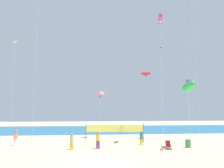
{
  "coord_description": "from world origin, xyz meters",
  "views": [
    {
      "loc": [
        -0.75,
        -16.54,
        4.1
      ],
      "look_at": [
        1.99,
        11.57,
        7.55
      ],
      "focal_mm": 34.0,
      "sensor_mm": 36.0,
      "label": 1
    }
  ],
  "objects_px": {
    "beachgoer_sage_shirt": "(72,141)",
    "kite_black_diamond": "(160,50)",
    "beachgoer_teal_shirt": "(141,138)",
    "beach_handbag": "(162,149)",
    "beachgoer_mustard_shirt": "(98,139)",
    "beachgoer_coral_shirt": "(16,137)",
    "kite_yellow_diamond": "(15,43)",
    "kite_pink_tube": "(100,94)",
    "kite_magenta_tube": "(160,19)",
    "trash_barrel": "(188,143)",
    "volleyball_net": "(115,129)",
    "folding_beach_chair": "(168,145)",
    "kite_red_tube": "(146,74)",
    "kite_green_inflatable": "(189,87)"
  },
  "relations": [
    {
      "from": "kite_pink_tube",
      "to": "beachgoer_sage_shirt",
      "type": "bearing_deg",
      "value": -110.47
    },
    {
      "from": "folding_beach_chair",
      "to": "trash_barrel",
      "type": "distance_m",
      "value": 2.71
    },
    {
      "from": "beachgoer_coral_shirt",
      "to": "beachgoer_mustard_shirt",
      "type": "distance_m",
      "value": 9.7
    },
    {
      "from": "kite_yellow_diamond",
      "to": "kite_pink_tube",
      "type": "height_order",
      "value": "kite_yellow_diamond"
    },
    {
      "from": "folding_beach_chair",
      "to": "kite_green_inflatable",
      "type": "height_order",
      "value": "kite_green_inflatable"
    },
    {
      "from": "beachgoer_teal_shirt",
      "to": "beachgoer_sage_shirt",
      "type": "relative_size",
      "value": 0.94
    },
    {
      "from": "beachgoer_teal_shirt",
      "to": "kite_magenta_tube",
      "type": "height_order",
      "value": "kite_magenta_tube"
    },
    {
      "from": "beachgoer_sage_shirt",
      "to": "volleyball_net",
      "type": "distance_m",
      "value": 6.91
    },
    {
      "from": "volleyball_net",
      "to": "kite_black_diamond",
      "type": "relative_size",
      "value": 0.55
    },
    {
      "from": "folding_beach_chair",
      "to": "trash_barrel",
      "type": "xyz_separation_m",
      "value": [
        2.57,
        0.89,
        -0.03
      ]
    },
    {
      "from": "kite_black_diamond",
      "to": "kite_green_inflatable",
      "type": "relative_size",
      "value": 1.83
    },
    {
      "from": "beachgoer_teal_shirt",
      "to": "beachgoer_mustard_shirt",
      "type": "bearing_deg",
      "value": 136.67
    },
    {
      "from": "folding_beach_chair",
      "to": "kite_yellow_diamond",
      "type": "xyz_separation_m",
      "value": [
        -18.33,
        6.55,
        12.56
      ]
    },
    {
      "from": "beachgoer_sage_shirt",
      "to": "kite_red_tube",
      "type": "xyz_separation_m",
      "value": [
        11.27,
        12.7,
        9.41
      ]
    },
    {
      "from": "beachgoer_coral_shirt",
      "to": "kite_yellow_diamond",
      "type": "distance_m",
      "value": 12.48
    },
    {
      "from": "beachgoer_teal_shirt",
      "to": "beachgoer_mustard_shirt",
      "type": "height_order",
      "value": "beachgoer_mustard_shirt"
    },
    {
      "from": "beachgoer_sage_shirt",
      "to": "kite_pink_tube",
      "type": "distance_m",
      "value": 10.95
    },
    {
      "from": "beachgoer_sage_shirt",
      "to": "volleyball_net",
      "type": "xyz_separation_m",
      "value": [
        4.98,
        4.74,
        0.74
      ]
    },
    {
      "from": "folding_beach_chair",
      "to": "kite_green_inflatable",
      "type": "bearing_deg",
      "value": -15.33
    },
    {
      "from": "kite_red_tube",
      "to": "kite_green_inflatable",
      "type": "distance_m",
      "value": 14.15
    },
    {
      "from": "beach_handbag",
      "to": "kite_black_diamond",
      "type": "distance_m",
      "value": 15.59
    },
    {
      "from": "kite_green_inflatable",
      "to": "kite_magenta_tube",
      "type": "bearing_deg",
      "value": 121.02
    },
    {
      "from": "beachgoer_mustard_shirt",
      "to": "kite_green_inflatable",
      "type": "height_order",
      "value": "kite_green_inflatable"
    },
    {
      "from": "beachgoer_coral_shirt",
      "to": "beachgoer_sage_shirt",
      "type": "distance_m",
      "value": 7.31
    },
    {
      "from": "beachgoer_sage_shirt",
      "to": "kite_pink_tube",
      "type": "relative_size",
      "value": 0.24
    },
    {
      "from": "trash_barrel",
      "to": "kite_black_diamond",
      "type": "xyz_separation_m",
      "value": [
        -0.53,
        6.84,
        12.51
      ]
    },
    {
      "from": "beachgoer_sage_shirt",
      "to": "trash_barrel",
      "type": "bearing_deg",
      "value": -50.68
    },
    {
      "from": "volleyball_net",
      "to": "kite_pink_tube",
      "type": "xyz_separation_m",
      "value": [
        -1.68,
        4.09,
        4.83
      ]
    },
    {
      "from": "kite_magenta_tube",
      "to": "kite_yellow_diamond",
      "type": "height_order",
      "value": "kite_magenta_tube"
    },
    {
      "from": "beachgoer_sage_shirt",
      "to": "kite_black_diamond",
      "type": "bearing_deg",
      "value": -21.39
    },
    {
      "from": "beachgoer_coral_shirt",
      "to": "trash_barrel",
      "type": "xyz_separation_m",
      "value": [
        19.22,
        -2.88,
        -0.54
      ]
    },
    {
      "from": "volleyball_net",
      "to": "beach_handbag",
      "type": "bearing_deg",
      "value": -55.66
    },
    {
      "from": "folding_beach_chair",
      "to": "kite_black_diamond",
      "type": "distance_m",
      "value": 14.81
    },
    {
      "from": "beachgoer_mustard_shirt",
      "to": "beachgoer_coral_shirt",
      "type": "bearing_deg",
      "value": 146.21
    },
    {
      "from": "beachgoer_mustard_shirt",
      "to": "kite_pink_tube",
      "type": "bearing_deg",
      "value": 68.03
    },
    {
      "from": "beachgoer_coral_shirt",
      "to": "trash_barrel",
      "type": "distance_m",
      "value": 19.44
    },
    {
      "from": "beachgoer_teal_shirt",
      "to": "folding_beach_chair",
      "type": "bearing_deg",
      "value": -119.16
    },
    {
      "from": "beachgoer_coral_shirt",
      "to": "beachgoer_sage_shirt",
      "type": "xyz_separation_m",
      "value": [
        6.62,
        -3.12,
        -0.09
      ]
    },
    {
      "from": "beachgoer_coral_shirt",
      "to": "kite_red_tube",
      "type": "xyz_separation_m",
      "value": [
        17.89,
        9.58,
        9.32
      ]
    },
    {
      "from": "beachgoer_teal_shirt",
      "to": "beach_handbag",
      "type": "height_order",
      "value": "beachgoer_teal_shirt"
    },
    {
      "from": "beachgoer_sage_shirt",
      "to": "kite_pink_tube",
      "type": "xyz_separation_m",
      "value": [
        3.3,
        8.83,
        5.56
      ]
    },
    {
      "from": "volleyball_net",
      "to": "kite_green_inflatable",
      "type": "height_order",
      "value": "kite_green_inflatable"
    },
    {
      "from": "volleyball_net",
      "to": "beach_handbag",
      "type": "height_order",
      "value": "volleyball_net"
    },
    {
      "from": "beachgoer_mustard_shirt",
      "to": "kite_black_diamond",
      "type": "bearing_deg",
      "value": 17.2
    },
    {
      "from": "beachgoer_teal_shirt",
      "to": "beach_handbag",
      "type": "bearing_deg",
      "value": -136.16
    },
    {
      "from": "beachgoer_teal_shirt",
      "to": "volleyball_net",
      "type": "xyz_separation_m",
      "value": [
        -2.92,
        2.31,
        0.79
      ]
    },
    {
      "from": "trash_barrel",
      "to": "kite_pink_tube",
      "type": "height_order",
      "value": "kite_pink_tube"
    },
    {
      "from": "kite_magenta_tube",
      "to": "kite_black_diamond",
      "type": "xyz_separation_m",
      "value": [
        1.54,
        4.9,
        -2.51
      ]
    },
    {
      "from": "beachgoer_teal_shirt",
      "to": "kite_red_tube",
      "type": "relative_size",
      "value": 0.15
    },
    {
      "from": "beach_handbag",
      "to": "kite_yellow_diamond",
      "type": "height_order",
      "value": "kite_yellow_diamond"
    }
  ]
}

